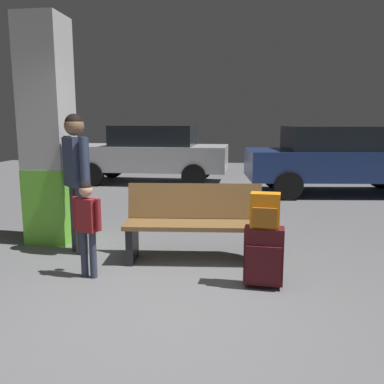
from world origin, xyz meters
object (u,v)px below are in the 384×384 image
Objects in this scene: child at (87,219)px; adult at (76,168)px; parked_car_far at (151,152)px; parked_car_near at (338,158)px; suitcase at (264,256)px; structural_pillar at (48,133)px; bench at (194,223)px; backpack_bright at (265,211)px.

adult is (-0.42, 0.78, 0.43)m from child.
adult is 5.91m from parked_car_far.
parked_car_near is at bearing -14.03° from parked_car_far.
child reaches higher than suitcase.
parked_car_near reaches higher than child.
structural_pillar reaches higher than suitcase.
adult is at bearing 118.57° from child.
parked_car_near is (1.89, 5.57, 0.48)m from suitcase.
parked_car_near is (2.66, 4.84, 0.36)m from bench.
parked_car_near is (4.67, 4.31, -0.65)m from structural_pillar.
adult is at bearing 159.88° from backpack_bright.
structural_pillar reaches higher than child.
structural_pillar is 0.71× the size of parked_car_far.
backpack_bright is 0.34× the size of child.
parked_car_near is at bearing 61.19° from bench.
parked_car_far is at bearing 165.97° from parked_car_near.
child is 6.65m from parked_car_near.
adult reaches higher than child.
suitcase is at bearing 76.65° from backpack_bright.
suitcase is at bearing -1.26° from child.
structural_pillar reaches higher than adult.
child is at bearing 178.73° from backpack_bright.
suitcase is 0.45m from backpack_bright.
bench is at bearing -15.05° from structural_pillar.
structural_pillar is 2.91× the size of child.
parked_car_far is at bearing 97.31° from child.
parked_car_near is at bearing 71.24° from backpack_bright.
structural_pillar is 3.26m from suitcase.
structural_pillar is 0.82m from adult.
bench is 0.40× the size of parked_car_far.
suitcase is 0.14× the size of parked_car_near.
bench reaches higher than suitcase.
structural_pillar is 2.31m from bench.
backpack_bright is at bearing -1.27° from child.
adult is (-2.23, 0.82, 0.28)m from backpack_bright.
structural_pillar is 5.48m from parked_car_far.
structural_pillar reaches higher than bench.
child is at bearing -51.38° from structural_pillar.
structural_pillar is 4.87× the size of suitcase.
bench is 1.58m from adult.
bench is 4.82× the size of backpack_bright.
suitcase is 2.48m from adult.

